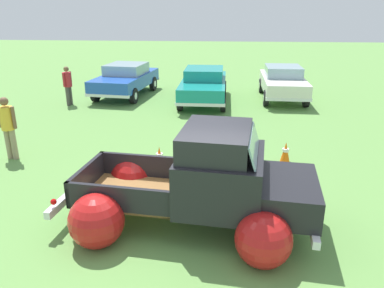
% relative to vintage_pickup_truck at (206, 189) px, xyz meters
% --- Properties ---
extents(ground_plane, '(80.00, 80.00, 0.00)m').
position_rel_vintage_pickup_truck_xyz_m(ground_plane, '(-0.39, 0.04, -0.76)').
color(ground_plane, '#609347').
extents(vintage_pickup_truck, '(4.80, 3.17, 1.96)m').
position_rel_vintage_pickup_truck_xyz_m(vintage_pickup_truck, '(0.00, 0.00, 0.00)').
color(vintage_pickup_truck, black).
rests_on(vintage_pickup_truck, ground).
extents(show_car_0, '(2.44, 4.51, 1.43)m').
position_rel_vintage_pickup_truck_xyz_m(show_car_0, '(-4.16, 10.72, 0.03)').
color(show_car_0, black).
rests_on(show_car_0, ground).
extents(show_car_1, '(1.93, 4.59, 1.43)m').
position_rel_vintage_pickup_truck_xyz_m(show_car_1, '(-0.54, 9.72, 0.03)').
color(show_car_1, black).
rests_on(show_car_1, ground).
extents(show_car_2, '(1.88, 4.20, 1.43)m').
position_rel_vintage_pickup_truck_xyz_m(show_car_2, '(2.88, 10.59, 0.02)').
color(show_car_2, black).
rests_on(show_car_2, ground).
extents(spectator_0, '(0.42, 0.54, 1.60)m').
position_rel_vintage_pickup_truck_xyz_m(spectator_0, '(-6.08, 8.75, 0.15)').
color(spectator_0, '#4C4742').
rests_on(spectator_0, ground).
extents(spectator_1, '(0.54, 0.39, 1.69)m').
position_rel_vintage_pickup_truck_xyz_m(spectator_1, '(-5.34, 2.89, 0.21)').
color(spectator_1, gray).
rests_on(spectator_1, ground).
extents(lane_cone_0, '(0.36, 0.36, 0.63)m').
position_rel_vintage_pickup_truck_xyz_m(lane_cone_0, '(1.90, 3.01, -0.45)').
color(lane_cone_0, black).
rests_on(lane_cone_0, ground).
extents(lane_cone_1, '(0.36, 0.36, 0.63)m').
position_rel_vintage_pickup_truck_xyz_m(lane_cone_1, '(-1.27, 2.42, -0.45)').
color(lane_cone_1, black).
rests_on(lane_cone_1, ground).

